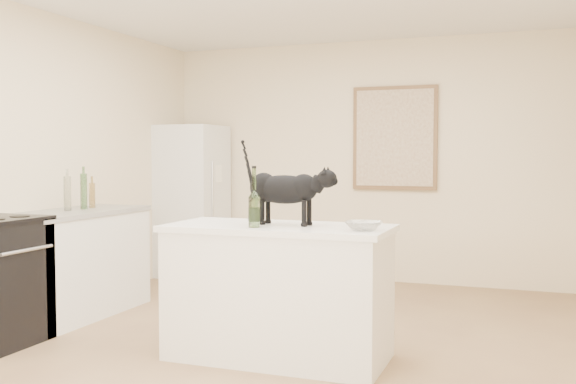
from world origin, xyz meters
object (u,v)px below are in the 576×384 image
Objects in this scene: glass_bowl at (364,226)px; black_cat at (284,193)px; wine_bottle at (254,200)px; fridge at (191,201)px.

black_cat is at bearing 166.17° from glass_bowl.
wine_bottle is 1.49× the size of glass_bowl.
fridge is 4.88× the size of wine_bottle.
glass_bowl is at bearing 5.22° from wine_bottle.
fridge is 3.28m from black_cat.
fridge is at bearing 134.97° from glass_bowl.
wine_bottle reaches higher than glass_bowl.
glass_bowl is (2.66, -2.66, 0.08)m from fridge.
wine_bottle is at bearing -174.78° from glass_bowl.
black_cat is 1.74× the size of wine_bottle.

